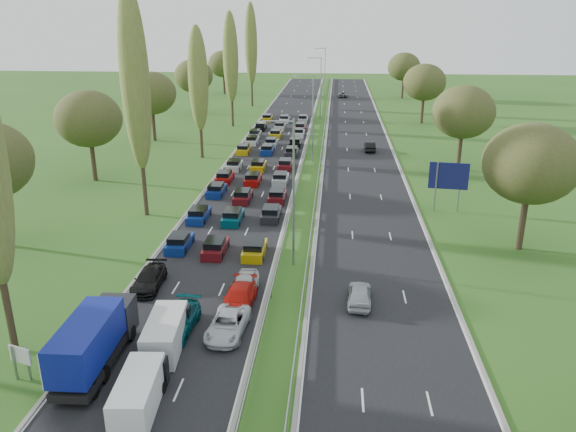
% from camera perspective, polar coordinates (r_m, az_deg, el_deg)
% --- Properties ---
extents(ground, '(260.00, 260.00, 0.00)m').
position_cam_1_polar(ground, '(81.44, 2.54, 5.89)').
color(ground, '#2B591B').
rests_on(ground, ground).
extents(near_carriageway, '(10.50, 215.00, 0.04)m').
position_cam_1_polar(near_carriageway, '(84.39, -2.00, 6.39)').
color(near_carriageway, black).
rests_on(near_carriageway, ground).
extents(far_carriageway, '(10.50, 215.00, 0.04)m').
position_cam_1_polar(far_carriageway, '(83.88, 7.25, 6.16)').
color(far_carriageway, black).
rests_on(far_carriageway, ground).
extents(central_reservation, '(2.36, 215.00, 0.32)m').
position_cam_1_polar(central_reservation, '(83.74, 2.62, 6.66)').
color(central_reservation, gray).
rests_on(central_reservation, ground).
extents(lamp_columns, '(0.18, 140.18, 12.00)m').
position_cam_1_polar(lamp_columns, '(78.26, 2.54, 9.82)').
color(lamp_columns, gray).
rests_on(lamp_columns, ground).
extents(poplar_row, '(2.80, 127.80, 22.44)m').
position_cam_1_polar(poplar_row, '(70.25, -11.28, 13.61)').
color(poplar_row, '#2D2116').
rests_on(poplar_row, ground).
extents(woodland_left, '(8.00, 166.00, 11.10)m').
position_cam_1_polar(woodland_left, '(69.42, -20.73, 8.74)').
color(woodland_left, '#2D2116').
rests_on(woodland_left, ground).
extents(woodland_right, '(8.00, 153.00, 11.10)m').
position_cam_1_polar(woodland_right, '(68.72, 18.81, 8.87)').
color(woodland_right, '#2D2116').
rests_on(woodland_right, ground).
extents(traffic_queue_fill, '(9.12, 69.22, 0.80)m').
position_cam_1_polar(traffic_queue_fill, '(79.21, -2.46, 5.83)').
color(traffic_queue_fill, navy).
rests_on(traffic_queue_fill, ground).
extents(near_car_3, '(2.09, 4.79, 1.37)m').
position_cam_1_polar(near_car_3, '(43.53, -13.94, -6.24)').
color(near_car_3, black).
rests_on(near_car_3, near_carriageway).
extents(near_car_7, '(2.29, 5.09, 1.45)m').
position_cam_1_polar(near_car_7, '(37.42, -11.10, -10.45)').
color(near_car_7, '#054B52').
rests_on(near_car_7, near_carriageway).
extents(near_car_10, '(2.54, 4.96, 1.34)m').
position_cam_1_polar(near_car_10, '(36.73, -6.15, -10.87)').
color(near_car_10, '#B8BCC2').
rests_on(near_car_10, near_carriageway).
extents(near_car_11, '(2.21, 5.09, 1.46)m').
position_cam_1_polar(near_car_11, '(39.66, -5.00, -8.29)').
color(near_car_11, '#B1120A').
rests_on(near_car_11, near_carriageway).
extents(near_car_12, '(1.81, 4.41, 1.50)m').
position_cam_1_polar(near_car_12, '(41.42, -4.44, -6.97)').
color(near_car_12, silver).
rests_on(near_car_12, near_carriageway).
extents(far_car_0, '(1.88, 4.24, 1.42)m').
position_cam_1_polar(far_car_0, '(40.37, 7.29, -7.88)').
color(far_car_0, '#A4AAAD').
rests_on(far_car_0, far_carriageway).
extents(far_car_1, '(1.61, 4.34, 1.42)m').
position_cam_1_polar(far_car_1, '(86.56, 8.30, 7.02)').
color(far_car_1, black).
rests_on(far_car_1, far_carriageway).
extents(far_car_2, '(2.29, 4.82, 1.33)m').
position_cam_1_polar(far_car_2, '(146.60, 5.60, 12.21)').
color(far_car_2, slate).
rests_on(far_car_2, far_carriageway).
extents(blue_lorry, '(2.25, 8.12, 3.43)m').
position_cam_1_polar(blue_lorry, '(34.70, -19.02, -11.77)').
color(blue_lorry, black).
rests_on(blue_lorry, near_carriageway).
extents(white_van_front, '(1.90, 4.83, 1.94)m').
position_cam_1_polar(white_van_front, '(31.29, -14.86, -16.83)').
color(white_van_front, white).
rests_on(white_van_front, near_carriageway).
extents(white_van_rear, '(1.99, 5.06, 2.04)m').
position_cam_1_polar(white_van_rear, '(35.79, -12.26, -11.47)').
color(white_van_rear, silver).
rests_on(white_van_rear, near_carriageway).
extents(info_sign, '(1.46, 0.56, 2.10)m').
position_cam_1_polar(info_sign, '(35.33, -25.53, -12.94)').
color(info_sign, gray).
rests_on(info_sign, ground).
extents(direction_sign, '(3.98, 0.59, 5.20)m').
position_cam_1_polar(direction_sign, '(60.20, 16.00, 3.72)').
color(direction_sign, gray).
rests_on(direction_sign, ground).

